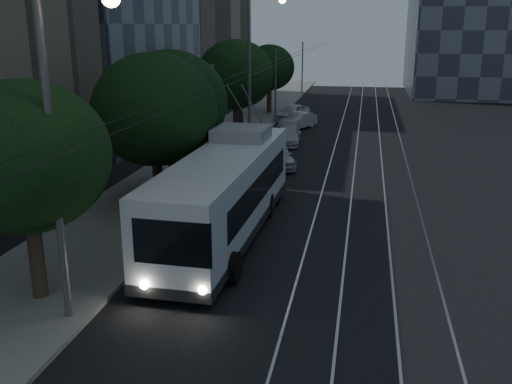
{
  "coord_description": "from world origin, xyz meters",
  "views": [
    {
      "loc": [
        2.14,
        -17.45,
        7.84
      ],
      "look_at": [
        -1.69,
        2.5,
        1.88
      ],
      "focal_mm": 40.0,
      "sensor_mm": 36.0,
      "label": 1
    }
  ],
  "objects_px": {
    "car_white_a": "(276,155)",
    "car_white_d": "(292,113)",
    "streetlamp_far": "(256,57)",
    "car_white_c": "(298,121)",
    "pickup_silver": "(236,165)",
    "car_white_b": "(288,135)",
    "trolleybus": "(226,193)",
    "streetlamp_near": "(64,127)"
  },
  "relations": [
    {
      "from": "trolleybus",
      "to": "streetlamp_near",
      "type": "height_order",
      "value": "streetlamp_near"
    },
    {
      "from": "streetlamp_near",
      "to": "streetlamp_far",
      "type": "distance_m",
      "value": 23.15
    },
    {
      "from": "car_white_a",
      "to": "car_white_c",
      "type": "height_order",
      "value": "car_white_a"
    },
    {
      "from": "pickup_silver",
      "to": "car_white_c",
      "type": "bearing_deg",
      "value": 91.94
    },
    {
      "from": "trolleybus",
      "to": "car_white_c",
      "type": "bearing_deg",
      "value": 92.05
    },
    {
      "from": "car_white_b",
      "to": "car_white_d",
      "type": "distance_m",
      "value": 9.85
    },
    {
      "from": "pickup_silver",
      "to": "car_white_c",
      "type": "relative_size",
      "value": 1.57
    },
    {
      "from": "car_white_a",
      "to": "pickup_silver",
      "type": "bearing_deg",
      "value": -136.33
    },
    {
      "from": "car_white_c",
      "to": "car_white_b",
      "type": "bearing_deg",
      "value": -64.84
    },
    {
      "from": "car_white_a",
      "to": "car_white_d",
      "type": "distance_m",
      "value": 16.52
    },
    {
      "from": "car_white_a",
      "to": "streetlamp_far",
      "type": "distance_m",
      "value": 7.26
    },
    {
      "from": "car_white_d",
      "to": "pickup_silver",
      "type": "bearing_deg",
      "value": -71.42
    },
    {
      "from": "pickup_silver",
      "to": "car_white_a",
      "type": "height_order",
      "value": "pickup_silver"
    },
    {
      "from": "car_white_c",
      "to": "car_white_a",
      "type": "bearing_deg",
      "value": -63.95
    },
    {
      "from": "trolleybus",
      "to": "car_white_d",
      "type": "relative_size",
      "value": 3.0
    },
    {
      "from": "car_white_b",
      "to": "trolleybus",
      "type": "bearing_deg",
      "value": -93.35
    },
    {
      "from": "trolleybus",
      "to": "car_white_a",
      "type": "bearing_deg",
      "value": 90.78
    },
    {
      "from": "streetlamp_near",
      "to": "car_white_d",
      "type": "bearing_deg",
      "value": 87.91
    },
    {
      "from": "pickup_silver",
      "to": "car_white_d",
      "type": "xyz_separation_m",
      "value": [
        0.39,
        19.95,
        -0.14
      ]
    },
    {
      "from": "car_white_c",
      "to": "pickup_silver",
      "type": "bearing_deg",
      "value": -69.92
    },
    {
      "from": "car_white_a",
      "to": "streetlamp_far",
      "type": "xyz_separation_m",
      "value": [
        -2.09,
        4.58,
        5.23
      ]
    },
    {
      "from": "car_white_b",
      "to": "pickup_silver",
      "type": "bearing_deg",
      "value": -101.08
    },
    {
      "from": "car_white_d",
      "to": "car_white_b",
      "type": "bearing_deg",
      "value": -64.74
    },
    {
      "from": "trolleybus",
      "to": "pickup_silver",
      "type": "xyz_separation_m",
      "value": [
        -1.4,
        7.81,
        -0.87
      ]
    },
    {
      "from": "car_white_d",
      "to": "streetlamp_near",
      "type": "bearing_deg",
      "value": -72.39
    },
    {
      "from": "car_white_a",
      "to": "car_white_d",
      "type": "xyz_separation_m",
      "value": [
        -1.21,
        16.47,
        0.03
      ]
    },
    {
      "from": "car_white_a",
      "to": "streetlamp_near",
      "type": "distance_m",
      "value": 19.31
    },
    {
      "from": "pickup_silver",
      "to": "car_white_d",
      "type": "bearing_deg",
      "value": 95.39
    },
    {
      "from": "car_white_b",
      "to": "streetlamp_far",
      "type": "height_order",
      "value": "streetlamp_far"
    },
    {
      "from": "trolleybus",
      "to": "car_white_d",
      "type": "bearing_deg",
      "value": 93.88
    },
    {
      "from": "trolleybus",
      "to": "car_white_c",
      "type": "distance_m",
      "value": 23.99
    },
    {
      "from": "car_white_a",
      "to": "car_white_c",
      "type": "relative_size",
      "value": 1.03
    },
    {
      "from": "car_white_c",
      "to": "streetlamp_far",
      "type": "relative_size",
      "value": 0.4
    },
    {
      "from": "car_white_a",
      "to": "car_white_c",
      "type": "xyz_separation_m",
      "value": [
        -0.31,
        12.67,
        -0.04
      ]
    },
    {
      "from": "car_white_c",
      "to": "streetlamp_near",
      "type": "xyz_separation_m",
      "value": [
        -2.18,
        -31.23,
        4.77
      ]
    },
    {
      "from": "trolleybus",
      "to": "streetlamp_far",
      "type": "distance_m",
      "value": 16.52
    },
    {
      "from": "pickup_silver",
      "to": "car_white_b",
      "type": "relative_size",
      "value": 1.47
    },
    {
      "from": "car_white_a",
      "to": "streetlamp_near",
      "type": "height_order",
      "value": "streetlamp_near"
    },
    {
      "from": "car_white_a",
      "to": "car_white_b",
      "type": "height_order",
      "value": "car_white_a"
    },
    {
      "from": "car_white_b",
      "to": "car_white_c",
      "type": "bearing_deg",
      "value": 86.98
    },
    {
      "from": "pickup_silver",
      "to": "car_white_a",
      "type": "bearing_deg",
      "value": 71.81
    },
    {
      "from": "pickup_silver",
      "to": "car_white_a",
      "type": "relative_size",
      "value": 1.53
    }
  ]
}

